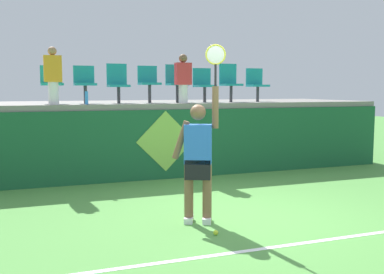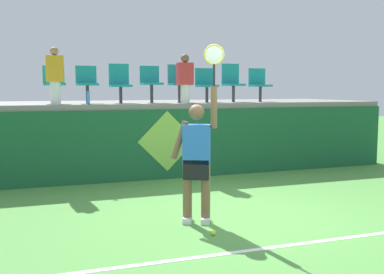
# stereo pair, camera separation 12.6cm
# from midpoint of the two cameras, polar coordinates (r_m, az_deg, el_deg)

# --- Properties ---
(ground_plane) EXTENTS (40.00, 40.00, 0.00)m
(ground_plane) POSITION_cam_midpoint_polar(r_m,az_deg,el_deg) (6.86, 5.50, -9.99)
(ground_plane) COLOR #519342
(court_back_wall) EXTENTS (10.57, 0.20, 1.46)m
(court_back_wall) POSITION_cam_midpoint_polar(r_m,az_deg,el_deg) (9.68, -2.85, -0.84)
(court_back_wall) COLOR #195633
(court_back_wall) RESTS_ON ground_plane
(spectator_platform) EXTENTS (10.57, 3.12, 0.12)m
(spectator_platform) POSITION_cam_midpoint_polar(r_m,az_deg,el_deg) (11.06, -5.23, 4.11)
(spectator_platform) COLOR gray
(spectator_platform) RESTS_ON court_back_wall
(court_baseline_stripe) EXTENTS (9.52, 0.08, 0.01)m
(court_baseline_stripe) POSITION_cam_midpoint_polar(r_m,az_deg,el_deg) (5.78, 11.26, -13.16)
(court_baseline_stripe) COLOR white
(court_baseline_stripe) RESTS_ON ground_plane
(tennis_player) EXTENTS (0.70, 0.40, 2.50)m
(tennis_player) POSITION_cam_midpoint_polar(r_m,az_deg,el_deg) (6.38, 0.24, -2.48)
(tennis_player) COLOR white
(tennis_player) RESTS_ON ground_plane
(tennis_ball) EXTENTS (0.07, 0.07, 0.07)m
(tennis_ball) POSITION_cam_midpoint_polar(r_m,az_deg,el_deg) (6.04, 2.39, -11.88)
(tennis_ball) COLOR #D1E533
(tennis_ball) RESTS_ON ground_plane
(water_bottle) EXTENTS (0.06, 0.06, 0.26)m
(water_bottle) POSITION_cam_midpoint_polar(r_m,az_deg,el_deg) (9.35, -13.47, 4.79)
(water_bottle) COLOR #338CE5
(water_bottle) RESTS_ON spectator_platform
(stadium_chair_0) EXTENTS (0.44, 0.42, 0.80)m
(stadium_chair_0) POSITION_cam_midpoint_polar(r_m,az_deg,el_deg) (9.91, -17.53, 6.63)
(stadium_chair_0) COLOR #38383D
(stadium_chair_0) RESTS_ON spectator_platform
(stadium_chair_1) EXTENTS (0.44, 0.42, 0.80)m
(stadium_chair_1) POSITION_cam_midpoint_polar(r_m,az_deg,el_deg) (9.97, -13.66, 6.75)
(stadium_chair_1) COLOR #38383D
(stadium_chair_1) RESTS_ON spectator_platform
(stadium_chair_2) EXTENTS (0.44, 0.42, 0.86)m
(stadium_chair_2) POSITION_cam_midpoint_polar(r_m,az_deg,el_deg) (10.09, -9.65, 6.85)
(stadium_chair_2) COLOR #38383D
(stadium_chair_2) RESTS_ON spectator_platform
(stadium_chair_3) EXTENTS (0.44, 0.42, 0.82)m
(stadium_chair_3) POSITION_cam_midpoint_polar(r_m,az_deg,el_deg) (10.23, -5.81, 6.96)
(stadium_chair_3) COLOR #38383D
(stadium_chair_3) RESTS_ON spectator_platform
(stadium_chair_4) EXTENTS (0.44, 0.42, 0.86)m
(stadium_chair_4) POSITION_cam_midpoint_polar(r_m,az_deg,el_deg) (10.42, -2.33, 7.02)
(stadium_chair_4) COLOR #38383D
(stadium_chair_4) RESTS_ON spectator_platform
(stadium_chair_5) EXTENTS (0.44, 0.42, 0.79)m
(stadium_chair_5) POSITION_cam_midpoint_polar(r_m,az_deg,el_deg) (10.64, 1.11, 6.76)
(stadium_chair_5) COLOR #38383D
(stadium_chair_5) RESTS_ON spectator_platform
(stadium_chair_6) EXTENTS (0.44, 0.42, 0.91)m
(stadium_chair_6) POSITION_cam_midpoint_polar(r_m,az_deg,el_deg) (10.91, 4.41, 7.03)
(stadium_chair_6) COLOR #38383D
(stadium_chair_6) RESTS_ON spectator_platform
(stadium_chair_7) EXTENTS (0.44, 0.42, 0.81)m
(stadium_chair_7) POSITION_cam_midpoint_polar(r_m,az_deg,el_deg) (11.22, 7.75, 6.73)
(stadium_chair_7) COLOR #38383D
(stadium_chair_7) RESTS_ON spectator_platform
(spectator_0) EXTENTS (0.34, 0.20, 1.13)m
(spectator_0) POSITION_cam_midpoint_polar(r_m,az_deg,el_deg) (9.45, -17.41, 7.45)
(spectator_0) COLOR white
(spectator_0) RESTS_ON spectator_platform
(spectator_1) EXTENTS (0.34, 0.20, 1.06)m
(spectator_1) POSITION_cam_midpoint_polar(r_m,az_deg,el_deg) (9.97, -1.49, 7.42)
(spectator_1) COLOR white
(spectator_1) RESTS_ON spectator_platform
(wall_signage_mount) EXTENTS (1.27, 0.01, 1.44)m
(wall_signage_mount) POSITION_cam_midpoint_polar(r_m,az_deg,el_deg) (9.64, -3.66, -5.26)
(wall_signage_mount) COLOR #195633
(wall_signage_mount) RESTS_ON ground_plane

